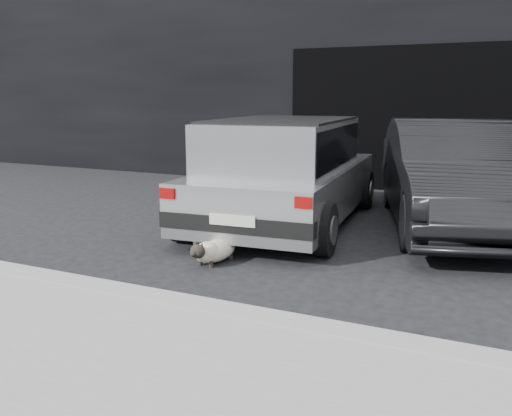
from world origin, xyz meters
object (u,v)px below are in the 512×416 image
at_px(cat_siamese, 213,251).
at_px(second_car, 452,175).
at_px(silver_hatchback, 285,167).
at_px(cat_white, 214,231).

bearing_deg(cat_siamese, second_car, -118.39).
height_order(silver_hatchback, second_car, silver_hatchback).
relative_size(second_car, cat_white, 5.16).
distance_m(second_car, cat_white, 3.24).
height_order(cat_siamese, cat_white, cat_white).
xyz_separation_m(cat_siamese, cat_white, (-0.28, 0.55, 0.06)).
distance_m(silver_hatchback, second_car, 2.19).
bearing_deg(second_car, silver_hatchback, -175.85).
bearing_deg(cat_siamese, cat_white, -53.58).
xyz_separation_m(second_car, cat_siamese, (-2.07, -2.71, -0.58)).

